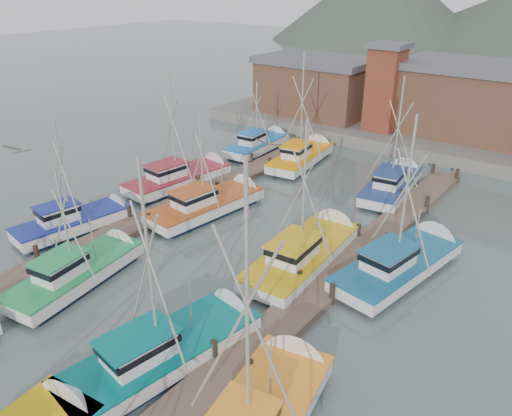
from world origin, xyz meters
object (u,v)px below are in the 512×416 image
Objects in this scene: boat_4 at (84,270)px; boat_12 at (303,156)px; boat_8 at (212,203)px; lookout_tower at (385,87)px.

boat_12 is at bearing 82.27° from boat_4.
boat_4 is at bearing -82.04° from boat_8.
boat_12 is (-0.43, 23.86, 0.01)m from boat_4.
boat_12 reaches higher than boat_8.
boat_12 reaches higher than lookout_tower.
lookout_tower is 0.79× the size of boat_12.
boat_4 is 0.91× the size of boat_8.
boat_4 is at bearing -93.76° from lookout_tower.
boat_8 is at bearing 82.34° from boat_4.
boat_4 is (-2.26, -34.40, -4.87)m from lookout_tower.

